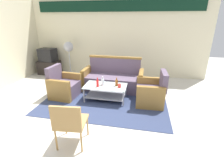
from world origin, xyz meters
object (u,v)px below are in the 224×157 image
object	(u,v)px
bottle_clear	(103,82)
bottle_red	(98,83)
television	(48,55)
wicker_chair	(70,121)
armchair_left	(64,86)
pedestal_fan	(69,49)
coffee_table	(105,91)
bottle_brown	(117,83)
tv_stand	(49,67)
armchair_right	(151,93)
couch	(113,79)
cup	(119,86)

from	to	relation	value
bottle_clear	bottle_red	bearing A→B (deg)	-126.55
television	wicker_chair	bearing A→B (deg)	132.08
armchair_left	pedestal_fan	xyz separation A→B (m)	(-0.64, 1.79, 0.73)
coffee_table	television	world-z (taller)	television
bottle_brown	bottle_red	bearing A→B (deg)	-161.30
tv_stand	wicker_chair	xyz separation A→B (m)	(2.52, -3.51, 0.23)
armchair_right	bottle_brown	bearing A→B (deg)	87.99
couch	armchair_left	distance (m)	1.46
bottle_red	pedestal_fan	distance (m)	2.56
television	wicker_chair	size ratio (longest dim) A/B	0.77
couch	armchair_right	distance (m)	1.34
tv_stand	bottle_clear	bearing A→B (deg)	-33.26
armchair_right	couch	bearing A→B (deg)	55.12
armchair_left	bottle_clear	distance (m)	1.13
couch	armchair_left	size ratio (longest dim) A/B	2.13
coffee_table	television	xyz separation A→B (m)	(-2.69, 1.75, 0.49)
couch	wicker_chair	bearing A→B (deg)	85.79
pedestal_fan	wicker_chair	bearing A→B (deg)	-65.09
armchair_left	bottle_brown	world-z (taller)	armchair_left
cup	couch	bearing A→B (deg)	111.19
armchair_left	coffee_table	size ratio (longest dim) A/B	0.77
armchair_left	armchair_right	size ratio (longest dim) A/B	1.00
bottle_clear	bottle_red	xyz separation A→B (m)	(-0.10, -0.14, 0.00)
tv_stand	television	distance (m)	0.50
armchair_right	tv_stand	world-z (taller)	armchair_right
bottle_red	tv_stand	world-z (taller)	bottle_red
bottle_clear	bottle_brown	distance (m)	0.37
coffee_table	pedestal_fan	xyz separation A→B (m)	(-1.83, 1.80, 0.74)
armchair_right	pedestal_fan	world-z (taller)	pedestal_fan
tv_stand	pedestal_fan	bearing A→B (deg)	3.31
bottle_red	cup	distance (m)	0.56
coffee_table	pedestal_fan	bearing A→B (deg)	135.45
bottle_clear	bottle_red	world-z (taller)	bottle_red
armchair_left	television	distance (m)	2.35
armchair_left	television	world-z (taller)	television
couch	wicker_chair	world-z (taller)	couch
cup	bottle_red	bearing A→B (deg)	-174.27
bottle_red	television	world-z (taller)	television
bottle_red	television	bearing A→B (deg)	143.57
armchair_right	pedestal_fan	xyz separation A→B (m)	(-3.00, 1.74, 0.73)
television	tv_stand	bearing A→B (deg)	90.00
bottle_brown	tv_stand	world-z (taller)	bottle_brown
bottle_red	wicker_chair	bearing A→B (deg)	-89.79
bottle_red	wicker_chair	world-z (taller)	wicker_chair
bottle_red	coffee_table	bearing A→B (deg)	29.06
wicker_chair	cup	bearing A→B (deg)	66.24
wicker_chair	couch	bearing A→B (deg)	78.93
couch	television	distance (m)	2.95
bottle_brown	armchair_right	bearing A→B (deg)	-0.17
coffee_table	bottle_brown	size ratio (longest dim) A/B	4.85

